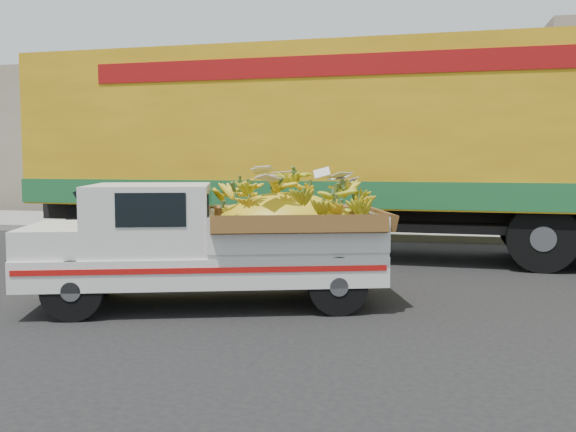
# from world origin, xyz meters

# --- Properties ---
(ground) EXTENTS (100.00, 100.00, 0.00)m
(ground) POSITION_xyz_m (0.00, 0.00, 0.00)
(ground) COLOR black
(ground) RESTS_ON ground
(curb) EXTENTS (60.00, 0.25, 0.15)m
(curb) POSITION_xyz_m (0.00, 6.98, 0.07)
(curb) COLOR gray
(curb) RESTS_ON ground
(sidewalk) EXTENTS (60.00, 4.00, 0.14)m
(sidewalk) POSITION_xyz_m (0.00, 9.08, 0.07)
(sidewalk) COLOR gray
(sidewalk) RESTS_ON ground
(building_left) EXTENTS (18.00, 6.00, 5.00)m
(building_left) POSITION_xyz_m (-8.00, 14.98, 2.50)
(building_left) COLOR gray
(building_left) RESTS_ON ground
(pickup_truck) EXTENTS (4.53, 2.78, 1.49)m
(pickup_truck) POSITION_xyz_m (1.22, 0.13, 0.80)
(pickup_truck) COLOR black
(pickup_truck) RESTS_ON ground
(semi_trailer) EXTENTS (12.03, 2.93, 3.80)m
(semi_trailer) POSITION_xyz_m (1.91, 4.53, 2.12)
(semi_trailer) COLOR black
(semi_trailer) RESTS_ON ground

